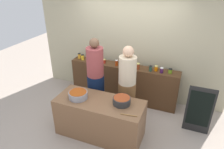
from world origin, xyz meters
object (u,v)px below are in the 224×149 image
object	(u,v)px
preserve_jar_12	(170,71)
wooden_spoon	(129,115)
preserve_jar_10	(156,68)
preserve_jar_1	(83,57)
cooking_pot_center	(122,101)
cook_in_cap	(127,89)
preserve_jar_11	(162,70)
preserve_jar_8	(138,66)
preserve_jar_6	(122,63)
preserve_jar_3	(95,59)
preserve_jar_4	(104,61)
preserve_jar_9	(151,68)
chalkboard_sign	(199,110)
preserve_jar_5	(117,63)
cooking_pot_left	(78,95)
preserve_jar_7	(130,63)
preserve_jar_0	(79,56)
cook_with_tongs	(96,83)
preserve_jar_2	(89,57)

from	to	relation	value
preserve_jar_12	wooden_spoon	xyz separation A→B (m)	(-0.45, -1.61, -0.19)
preserve_jar_10	preserve_jar_1	bearing A→B (deg)	-178.80
cooking_pot_center	cook_in_cap	bearing A→B (deg)	97.99
preserve_jar_11	preserve_jar_8	bearing A→B (deg)	179.56
preserve_jar_6	preserve_jar_3	bearing A→B (deg)	179.88
preserve_jar_4	cook_in_cap	xyz separation A→B (m)	(0.84, -0.74, -0.21)
preserve_jar_3	preserve_jar_9	xyz separation A→B (m)	(1.44, -0.06, 0.00)
preserve_jar_11	chalkboard_sign	distance (m)	1.14
preserve_jar_3	wooden_spoon	xyz separation A→B (m)	(1.41, -1.60, -0.20)
preserve_jar_5	preserve_jar_6	size ratio (longest dim) A/B	0.95
preserve_jar_10	cooking_pot_left	xyz separation A→B (m)	(-1.21, -1.45, -0.15)
preserve_jar_10	cooking_pot_center	bearing A→B (deg)	-105.47
preserve_jar_1	preserve_jar_7	xyz separation A→B (m)	(1.23, 0.10, -0.01)
preserve_jar_4	preserve_jar_7	world-z (taller)	preserve_jar_7
preserve_jar_6	cook_in_cap	xyz separation A→B (m)	(0.37, -0.76, -0.23)
preserve_jar_7	preserve_jar_6	bearing A→B (deg)	-159.23
preserve_jar_8	cooking_pot_center	world-z (taller)	preserve_jar_8
preserve_jar_12	preserve_jar_7	bearing A→B (deg)	176.45
preserve_jar_0	cooking_pot_left	bearing A→B (deg)	-61.20
chalkboard_sign	cook_with_tongs	bearing A→B (deg)	-173.97
preserve_jar_11	wooden_spoon	xyz separation A→B (m)	(-0.27, -1.55, -0.20)
preserve_jar_11	chalkboard_sign	xyz separation A→B (m)	(0.88, -0.55, -0.48)
preserve_jar_12	chalkboard_sign	bearing A→B (deg)	-40.96
cook_in_cap	preserve_jar_3	bearing A→B (deg)	145.37
preserve_jar_9	preserve_jar_12	xyz separation A→B (m)	(0.43, 0.06, -0.01)
preserve_jar_3	preserve_jar_12	xyz separation A→B (m)	(1.87, 0.00, -0.01)
preserve_jar_1	preserve_jar_9	world-z (taller)	preserve_jar_1
preserve_jar_6	preserve_jar_4	bearing A→B (deg)	-177.12
cook_with_tongs	wooden_spoon	bearing A→B (deg)	-37.97
preserve_jar_3	preserve_jar_8	world-z (taller)	preserve_jar_8
preserve_jar_11	cook_in_cap	bearing A→B (deg)	-129.00
preserve_jar_5	preserve_jar_11	xyz separation A→B (m)	(1.08, -0.01, -0.01)
preserve_jar_1	cooking_pot_left	size ratio (longest dim) A/B	0.40
preserve_jar_0	preserve_jar_3	bearing A→B (deg)	-2.07
preserve_jar_11	preserve_jar_10	bearing A→B (deg)	157.52
preserve_jar_11	chalkboard_sign	world-z (taller)	preserve_jar_11
preserve_jar_4	cook_in_cap	size ratio (longest dim) A/B	0.06
preserve_jar_0	preserve_jar_9	xyz separation A→B (m)	(1.90, -0.07, -0.00)
preserve_jar_10	preserve_jar_7	bearing A→B (deg)	174.83
preserve_jar_7	preserve_jar_9	distance (m)	0.55
preserve_jar_2	preserve_jar_12	size ratio (longest dim) A/B	1.41
preserve_jar_8	cooking_pot_center	xyz separation A→B (m)	(0.05, -1.27, -0.15)
preserve_jar_11	preserve_jar_12	xyz separation A→B (m)	(0.18, 0.05, -0.01)
preserve_jar_4	preserve_jar_12	size ratio (longest dim) A/B	0.98
preserve_jar_1	chalkboard_sign	bearing A→B (deg)	-11.05
preserve_jar_10	wooden_spoon	size ratio (longest dim) A/B	0.43
preserve_jar_7	cook_in_cap	world-z (taller)	cook_in_cap
preserve_jar_5	wooden_spoon	world-z (taller)	preserve_jar_5
preserve_jar_0	preserve_jar_10	bearing A→B (deg)	-0.40
preserve_jar_6	wooden_spoon	world-z (taller)	preserve_jar_6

